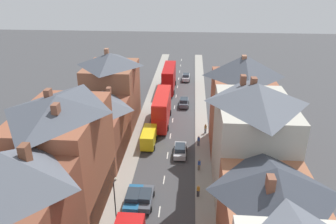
{
  "coord_description": "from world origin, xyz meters",
  "views": [
    {
      "loc": [
        3.12,
        -10.78,
        24.97
      ],
      "look_at": [
        -0.65,
        39.56,
        2.67
      ],
      "focal_mm": 35.0,
      "sensor_mm": 36.0,
      "label": 1
    }
  ],
  "objects_px": {
    "pedestrian_far_left": "(199,140)",
    "street_lamp": "(115,201)",
    "car_far_grey": "(184,102)",
    "car_parked_right_a": "(145,198)",
    "car_parked_left_b": "(186,77)",
    "pedestrian_far_right": "(205,128)",
    "double_decker_bus_lead": "(162,108)",
    "car_near_silver": "(162,92)",
    "car_near_blue": "(180,150)",
    "delivery_van": "(149,137)",
    "pedestrian_mid_right": "(199,164)",
    "car_parked_left_a": "(133,198)",
    "pedestrian_mid_left": "(198,190)",
    "double_decker_bus_far_approaching": "(169,78)"
  },
  "relations": [
    {
      "from": "car_far_grey",
      "to": "car_near_blue",
      "type": "bearing_deg",
      "value": -90.0
    },
    {
      "from": "pedestrian_mid_left",
      "to": "street_lamp",
      "type": "height_order",
      "value": "street_lamp"
    },
    {
      "from": "pedestrian_mid_right",
      "to": "car_parked_left_b",
      "type": "bearing_deg",
      "value": 94.02
    },
    {
      "from": "pedestrian_mid_left",
      "to": "pedestrian_far_right",
      "type": "distance_m",
      "value": 16.44
    },
    {
      "from": "car_parked_left_b",
      "to": "street_lamp",
      "type": "xyz_separation_m",
      "value": [
        -6.05,
        -49.24,
        2.4
      ]
    },
    {
      "from": "double_decker_bus_far_approaching",
      "to": "car_parked_right_a",
      "type": "distance_m",
      "value": 38.65
    },
    {
      "from": "car_parked_left_a",
      "to": "delivery_van",
      "type": "height_order",
      "value": "delivery_van"
    },
    {
      "from": "car_near_silver",
      "to": "car_parked_right_a",
      "type": "xyz_separation_m",
      "value": [
        1.3,
        -34.97,
        -0.05
      ]
    },
    {
      "from": "car_near_silver",
      "to": "car_parked_left_b",
      "type": "xyz_separation_m",
      "value": [
        4.9,
        10.57,
        0.0
      ]
    },
    {
      "from": "delivery_van",
      "to": "pedestrian_mid_right",
      "type": "relative_size",
      "value": 3.23
    },
    {
      "from": "street_lamp",
      "to": "pedestrian_mid_right",
      "type": "bearing_deg",
      "value": 51.05
    },
    {
      "from": "pedestrian_far_left",
      "to": "street_lamp",
      "type": "distance_m",
      "value": 19.58
    },
    {
      "from": "double_decker_bus_lead",
      "to": "car_far_grey",
      "type": "height_order",
      "value": "double_decker_bus_lead"
    },
    {
      "from": "pedestrian_mid_right",
      "to": "pedestrian_far_left",
      "type": "bearing_deg",
      "value": 90.14
    },
    {
      "from": "pedestrian_far_left",
      "to": "pedestrian_far_right",
      "type": "bearing_deg",
      "value": 74.61
    },
    {
      "from": "car_near_silver",
      "to": "pedestrian_mid_left",
      "type": "relative_size",
      "value": 2.49
    },
    {
      "from": "car_near_blue",
      "to": "car_parked_right_a",
      "type": "relative_size",
      "value": 0.99
    },
    {
      "from": "car_parked_left_b",
      "to": "delivery_van",
      "type": "bearing_deg",
      "value": -98.75
    },
    {
      "from": "car_far_grey",
      "to": "street_lamp",
      "type": "bearing_deg",
      "value": -100.36
    },
    {
      "from": "double_decker_bus_lead",
      "to": "pedestrian_far_left",
      "type": "distance_m",
      "value": 10.25
    },
    {
      "from": "car_parked_right_a",
      "to": "pedestrian_mid_left",
      "type": "distance_m",
      "value": 6.32
    },
    {
      "from": "double_decker_bus_far_approaching",
      "to": "car_near_silver",
      "type": "height_order",
      "value": "double_decker_bus_far_approaching"
    },
    {
      "from": "car_near_blue",
      "to": "car_far_grey",
      "type": "xyz_separation_m",
      "value": [
        0.0,
        18.4,
        0.03
      ]
    },
    {
      "from": "car_parked_left_a",
      "to": "pedestrian_far_right",
      "type": "distance_m",
      "value": 20.13
    },
    {
      "from": "car_near_silver",
      "to": "delivery_van",
      "type": "bearing_deg",
      "value": -90.0
    },
    {
      "from": "double_decker_bus_lead",
      "to": "car_near_blue",
      "type": "relative_size",
      "value": 2.5
    },
    {
      "from": "car_parked_left_b",
      "to": "street_lamp",
      "type": "height_order",
      "value": "street_lamp"
    },
    {
      "from": "pedestrian_far_left",
      "to": "street_lamp",
      "type": "bearing_deg",
      "value": -116.68
    },
    {
      "from": "car_far_grey",
      "to": "street_lamp",
      "type": "height_order",
      "value": "street_lamp"
    },
    {
      "from": "car_parked_right_a",
      "to": "car_parked_left_b",
      "type": "xyz_separation_m",
      "value": [
        3.6,
        45.54,
        0.05
      ]
    },
    {
      "from": "double_decker_bus_lead",
      "to": "pedestrian_far_right",
      "type": "xyz_separation_m",
      "value": [
        7.46,
        -3.63,
        -1.78
      ]
    },
    {
      "from": "car_near_silver",
      "to": "car_parked_left_a",
      "type": "distance_m",
      "value": 35.15
    },
    {
      "from": "double_decker_bus_far_approaching",
      "to": "car_far_grey",
      "type": "distance_m",
      "value": 10.08
    },
    {
      "from": "double_decker_bus_lead",
      "to": "car_parked_left_b",
      "type": "relative_size",
      "value": 2.6
    },
    {
      "from": "double_decker_bus_far_approaching",
      "to": "delivery_van",
      "type": "bearing_deg",
      "value": -92.97
    },
    {
      "from": "double_decker_bus_lead",
      "to": "car_near_silver",
      "type": "bearing_deg",
      "value": 95.5
    },
    {
      "from": "car_parked_left_a",
      "to": "double_decker_bus_lead",
      "type": "bearing_deg",
      "value": 86.6
    },
    {
      "from": "double_decker_bus_far_approaching",
      "to": "pedestrian_far_left",
      "type": "bearing_deg",
      "value": -75.83
    },
    {
      "from": "car_parked_right_a",
      "to": "double_decker_bus_far_approaching",
      "type": "bearing_deg",
      "value": 90.01
    },
    {
      "from": "pedestrian_mid_left",
      "to": "pedestrian_mid_right",
      "type": "height_order",
      "value": "same"
    },
    {
      "from": "double_decker_bus_lead",
      "to": "pedestrian_mid_right",
      "type": "bearing_deg",
      "value": -66.41
    },
    {
      "from": "double_decker_bus_lead",
      "to": "double_decker_bus_far_approaching",
      "type": "bearing_deg",
      "value": 90.0
    },
    {
      "from": "pedestrian_far_left",
      "to": "pedestrian_mid_left",
      "type": "bearing_deg",
      "value": -90.77
    },
    {
      "from": "pedestrian_far_left",
      "to": "pedestrian_far_right",
      "type": "xyz_separation_m",
      "value": [
        1.17,
        4.26,
        0.0
      ]
    },
    {
      "from": "pedestrian_mid_left",
      "to": "street_lamp",
      "type": "bearing_deg",
      "value": -148.48
    },
    {
      "from": "car_parked_right_a",
      "to": "delivery_van",
      "type": "xyz_separation_m",
      "value": [
        -1.3,
        13.69,
        0.54
      ]
    },
    {
      "from": "delivery_van",
      "to": "pedestrian_far_left",
      "type": "xyz_separation_m",
      "value": [
        7.58,
        -0.01,
        -0.3
      ]
    },
    {
      "from": "street_lamp",
      "to": "double_decker_bus_lead",
      "type": "bearing_deg",
      "value": 84.48
    },
    {
      "from": "car_near_blue",
      "to": "car_parked_left_a",
      "type": "relative_size",
      "value": 0.97
    },
    {
      "from": "car_near_blue",
      "to": "car_parked_left_a",
      "type": "height_order",
      "value": "car_parked_left_a"
    }
  ]
}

